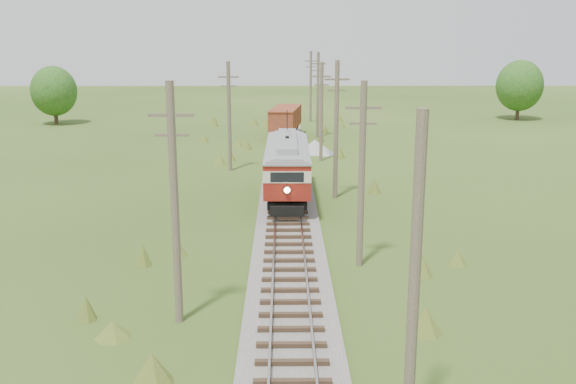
{
  "coord_description": "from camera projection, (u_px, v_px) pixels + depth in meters",
  "views": [
    {
      "loc": [
        -0.28,
        -10.44,
        10.49
      ],
      "look_at": [
        0.0,
        23.85,
        2.14
      ],
      "focal_mm": 40.0,
      "sensor_mm": 36.0,
      "label": 1
    }
  ],
  "objects": [
    {
      "name": "utility_pole_l_a",
      "position": [
        175.0,
        203.0,
        23.16
      ],
      "size": [
        1.6,
        0.3,
        9.0
      ],
      "color": "brown",
      "rests_on": "ground"
    },
    {
      "name": "tree_mid_b",
      "position": [
        520.0,
        86.0,
        81.79
      ],
      "size": [
        5.88,
        5.88,
        7.57
      ],
      "color": "#38281C",
      "rests_on": "ground"
    },
    {
      "name": "utility_pole_r_3",
      "position": [
        336.0,
        129.0,
        41.67
      ],
      "size": [
        1.6,
        0.3,
        9.0
      ],
      "color": "brown",
      "rests_on": "ground"
    },
    {
      "name": "tree_mid_a",
      "position": [
        54.0,
        91.0,
        77.51
      ],
      "size": [
        5.46,
        5.46,
        7.03
      ],
      "color": "#38281C",
      "rests_on": "ground"
    },
    {
      "name": "utility_pole_r_2",
      "position": [
        362.0,
        173.0,
        29.09
      ],
      "size": [
        1.6,
        0.3,
        8.6
      ],
      "color": "brown",
      "rests_on": "ground"
    },
    {
      "name": "railbed_main",
      "position": [
        287.0,
        185.0,
        45.61
      ],
      "size": [
        3.6,
        96.0,
        0.57
      ],
      "color": "#605B54",
      "rests_on": "ground"
    },
    {
      "name": "streetcar",
      "position": [
        287.0,
        162.0,
        41.46
      ],
      "size": [
        2.84,
        11.89,
        5.41
      ],
      "rotation": [
        0.0,
        0.0,
        -0.01
      ],
      "color": "black",
      "rests_on": "ground"
    },
    {
      "name": "utility_pole_r_4",
      "position": [
        321.0,
        111.0,
        54.37
      ],
      "size": [
        1.6,
        0.3,
        8.4
      ],
      "color": "brown",
      "rests_on": "ground"
    },
    {
      "name": "utility_pole_r_6",
      "position": [
        311.0,
        86.0,
        79.6
      ],
      "size": [
        1.6,
        0.3,
        8.7
      ],
      "color": "brown",
      "rests_on": "ground"
    },
    {
      "name": "utility_pole_r_1",
      "position": [
        415.0,
        280.0,
        16.47
      ],
      "size": [
        0.3,
        0.3,
        8.8
      ],
      "color": "brown",
      "rests_on": "ground"
    },
    {
      "name": "gravel_pile",
      "position": [
        316.0,
        147.0,
        58.94
      ],
      "size": [
        3.38,
        3.59,
        1.23
      ],
      "color": "gray",
      "rests_on": "ground"
    },
    {
      "name": "utility_pole_r_5",
      "position": [
        318.0,
        94.0,
        66.95
      ],
      "size": [
        1.6,
        0.3,
        8.9
      ],
      "color": "brown",
      "rests_on": "ground"
    },
    {
      "name": "utility_pole_l_b",
      "position": [
        229.0,
        115.0,
        50.4
      ],
      "size": [
        1.6,
        0.3,
        8.6
      ],
      "color": "brown",
      "rests_on": "ground"
    },
    {
      "name": "gondola",
      "position": [
        285.0,
        119.0,
        67.52
      ],
      "size": [
        3.64,
        8.2,
        2.63
      ],
      "rotation": [
        0.0,
        0.0,
        -0.14
      ],
      "color": "black",
      "rests_on": "ground"
    }
  ]
}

